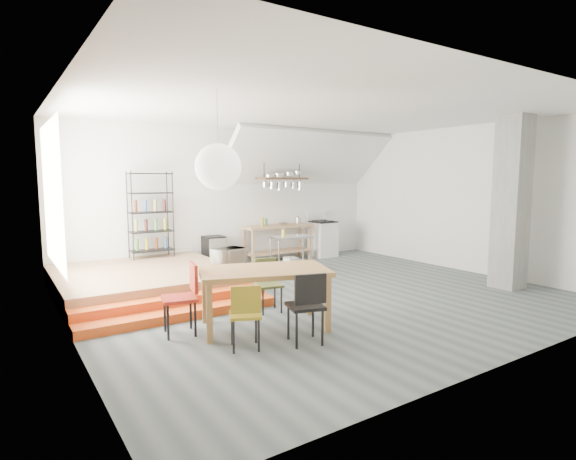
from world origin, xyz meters
TOP-DOWN VIEW (x-y plane):
  - floor at (0.00, 0.00)m, footprint 8.00×8.00m
  - wall_back at (0.00, 3.50)m, footprint 8.00×0.04m
  - wall_left at (-4.00, 0.00)m, footprint 0.04×7.00m
  - wall_right at (4.00, 0.00)m, footprint 0.04×7.00m
  - ceiling at (0.00, 0.00)m, footprint 8.00×7.00m
  - slope_ceiling at (1.80, 2.90)m, footprint 4.40×1.44m
  - window_pane at (-3.98, 1.50)m, footprint 0.02×2.50m
  - platform at (-2.50, 2.00)m, footprint 3.00×3.00m
  - step_lower at (-2.50, 0.05)m, footprint 3.00×0.35m
  - step_upper at (-2.50, 0.40)m, footprint 3.00×0.35m
  - concrete_column at (3.30, -1.50)m, footprint 0.50×0.50m
  - kitchen_counter at (1.10, 3.15)m, footprint 1.80×0.60m
  - stove at (2.50, 3.16)m, footprint 0.60×0.60m
  - pot_rack at (1.13, 2.92)m, footprint 1.20×0.50m
  - wire_shelving at (-2.00, 3.20)m, footprint 0.88×0.38m
  - microwave_shelf at (-1.40, 0.75)m, footprint 0.60×0.40m
  - paper_lantern at (-2.26, -0.75)m, footprint 0.60×0.60m
  - dining_table at (-1.70, -0.95)m, footprint 1.95×1.48m
  - chair_mustard at (-2.31, -1.55)m, footprint 0.49×0.49m
  - chair_black at (-1.59, -1.81)m, footprint 0.52×0.52m
  - chair_olive at (-1.25, -0.29)m, footprint 0.44×0.44m
  - chair_red at (-2.69, -0.60)m, footprint 0.51×0.51m
  - rolling_cart at (0.48, 1.62)m, footprint 0.91×0.58m
  - mini_fridge at (-0.59, 3.20)m, footprint 0.44×0.44m
  - microwave at (-1.40, 0.75)m, footprint 0.59×0.46m
  - bowl at (1.24, 3.10)m, footprint 0.25×0.25m

SIDE VIEW (x-z plane):
  - floor at x=0.00m, z-range 0.00..0.00m
  - step_lower at x=-2.50m, z-range 0.00..0.13m
  - step_upper at x=-2.50m, z-range 0.00..0.27m
  - platform at x=-2.50m, z-range 0.00..0.40m
  - mini_fridge at x=-0.59m, z-range 0.00..0.75m
  - stove at x=2.50m, z-range -0.11..1.07m
  - chair_mustard at x=-2.31m, z-range 0.08..0.89m
  - chair_olive at x=-1.25m, z-range 0.08..0.89m
  - chair_black at x=-1.59m, z-range 0.09..1.00m
  - rolling_cart at x=0.48m, z-range 0.12..0.97m
  - microwave_shelf at x=-1.40m, z-range 0.46..0.63m
  - chair_red at x=-2.69m, z-range 0.09..1.03m
  - kitchen_counter at x=1.10m, z-range 0.17..1.08m
  - microwave at x=-1.40m, z-range 0.56..0.86m
  - dining_table at x=-1.70m, z-range 0.32..1.14m
  - bowl at x=1.24m, z-range 0.91..0.97m
  - wire_shelving at x=-2.00m, z-range 0.43..2.23m
  - wall_back at x=0.00m, z-range 0.00..3.20m
  - wall_left at x=-4.00m, z-range 0.00..3.20m
  - wall_right at x=4.00m, z-range 0.00..3.20m
  - concrete_column at x=3.30m, z-range 0.00..3.20m
  - window_pane at x=-3.98m, z-range 0.70..2.90m
  - pot_rack at x=1.13m, z-range 1.26..2.69m
  - paper_lantern at x=-2.26m, z-range 1.90..2.50m
  - slope_ceiling at x=1.80m, z-range 1.89..3.21m
  - ceiling at x=0.00m, z-range 3.19..3.21m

